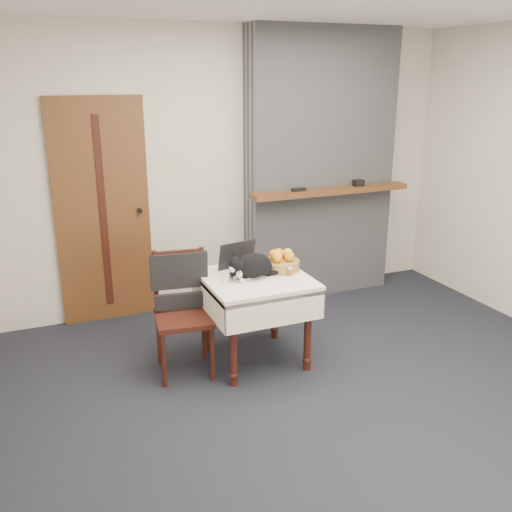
{
  "coord_description": "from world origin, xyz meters",
  "views": [
    {
      "loc": [
        -1.84,
        -3.07,
        2.18
      ],
      "look_at": [
        -0.29,
        0.63,
        0.88
      ],
      "focal_mm": 40.0,
      "sensor_mm": 36.0,
      "label": 1
    }
  ],
  "objects_px": {
    "laptop": "(243,266)",
    "cream_jar": "(226,277)",
    "side_table": "(256,291)",
    "pill_bottle": "(290,272)",
    "cat": "(253,266)",
    "fruit_basket": "(282,262)",
    "door": "(103,213)",
    "chair": "(181,295)"
  },
  "relations": [
    {
      "from": "laptop",
      "to": "cream_jar",
      "type": "distance_m",
      "value": 0.22
    },
    {
      "from": "side_table",
      "to": "pill_bottle",
      "type": "distance_m",
      "value": 0.3
    },
    {
      "from": "cat",
      "to": "fruit_basket",
      "type": "xyz_separation_m",
      "value": [
        0.27,
        0.08,
        -0.03
      ]
    },
    {
      "from": "cat",
      "to": "door",
      "type": "bearing_deg",
      "value": 107.8
    },
    {
      "from": "door",
      "to": "chair",
      "type": "bearing_deg",
      "value": -72.37
    },
    {
      "from": "side_table",
      "to": "pill_bottle",
      "type": "relative_size",
      "value": 11.54
    },
    {
      "from": "cream_jar",
      "to": "chair",
      "type": "bearing_deg",
      "value": 159.5
    },
    {
      "from": "side_table",
      "to": "cream_jar",
      "type": "relative_size",
      "value": 11.43
    },
    {
      "from": "cat",
      "to": "cream_jar",
      "type": "relative_size",
      "value": 6.86
    },
    {
      "from": "door",
      "to": "pill_bottle",
      "type": "xyz_separation_m",
      "value": [
        1.17,
        -1.38,
        -0.26
      ]
    },
    {
      "from": "pill_bottle",
      "to": "fruit_basket",
      "type": "relative_size",
      "value": 0.24
    },
    {
      "from": "door",
      "to": "cat",
      "type": "height_order",
      "value": "door"
    },
    {
      "from": "side_table",
      "to": "cat",
      "type": "bearing_deg",
      "value": -157.52
    },
    {
      "from": "side_table",
      "to": "fruit_basket",
      "type": "relative_size",
      "value": 2.79
    },
    {
      "from": "pill_bottle",
      "to": "side_table",
      "type": "bearing_deg",
      "value": 160.82
    },
    {
      "from": "laptop",
      "to": "cream_jar",
      "type": "xyz_separation_m",
      "value": [
        -0.18,
        -0.12,
        -0.02
      ]
    },
    {
      "from": "side_table",
      "to": "cat",
      "type": "height_order",
      "value": "cat"
    },
    {
      "from": "door",
      "to": "cat",
      "type": "bearing_deg",
      "value": -55.24
    },
    {
      "from": "cat",
      "to": "pill_bottle",
      "type": "height_order",
      "value": "cat"
    },
    {
      "from": "fruit_basket",
      "to": "pill_bottle",
      "type": "bearing_deg",
      "value": -90.92
    },
    {
      "from": "cream_jar",
      "to": "chair",
      "type": "height_order",
      "value": "chair"
    },
    {
      "from": "side_table",
      "to": "fruit_basket",
      "type": "height_order",
      "value": "fruit_basket"
    },
    {
      "from": "laptop",
      "to": "pill_bottle",
      "type": "relative_size",
      "value": 5.48
    },
    {
      "from": "side_table",
      "to": "fruit_basket",
      "type": "xyz_separation_m",
      "value": [
        0.25,
        0.07,
        0.18
      ]
    },
    {
      "from": "side_table",
      "to": "cream_jar",
      "type": "distance_m",
      "value": 0.28
    },
    {
      "from": "cream_jar",
      "to": "chair",
      "type": "relative_size",
      "value": 0.07
    },
    {
      "from": "fruit_basket",
      "to": "cat",
      "type": "bearing_deg",
      "value": -163.18
    },
    {
      "from": "side_table",
      "to": "chair",
      "type": "xyz_separation_m",
      "value": [
        -0.55,
        0.12,
        0.01
      ]
    },
    {
      "from": "door",
      "to": "side_table",
      "type": "bearing_deg",
      "value": -54.31
    },
    {
      "from": "side_table",
      "to": "chair",
      "type": "bearing_deg",
      "value": 167.83
    },
    {
      "from": "cream_jar",
      "to": "fruit_basket",
      "type": "xyz_separation_m",
      "value": [
        0.49,
        0.07,
        0.03
      ]
    },
    {
      "from": "cream_jar",
      "to": "fruit_basket",
      "type": "height_order",
      "value": "fruit_basket"
    },
    {
      "from": "fruit_basket",
      "to": "chair",
      "type": "bearing_deg",
      "value": 176.7
    },
    {
      "from": "pill_bottle",
      "to": "cat",
      "type": "bearing_deg",
      "value": 164.36
    },
    {
      "from": "cat",
      "to": "chair",
      "type": "relative_size",
      "value": 0.5
    },
    {
      "from": "laptop",
      "to": "chair",
      "type": "height_order",
      "value": "laptop"
    },
    {
      "from": "pill_bottle",
      "to": "fruit_basket",
      "type": "bearing_deg",
      "value": 89.08
    },
    {
      "from": "door",
      "to": "cream_jar",
      "type": "xyz_separation_m",
      "value": [
        0.69,
        -1.29,
        -0.27
      ]
    },
    {
      "from": "laptop",
      "to": "pill_bottle",
      "type": "xyz_separation_m",
      "value": [
        0.31,
        -0.2,
        -0.02
      ]
    },
    {
      "from": "laptop",
      "to": "fruit_basket",
      "type": "distance_m",
      "value": 0.31
    },
    {
      "from": "door",
      "to": "cat",
      "type": "distance_m",
      "value": 1.6
    },
    {
      "from": "side_table",
      "to": "laptop",
      "type": "distance_m",
      "value": 0.22
    }
  ]
}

